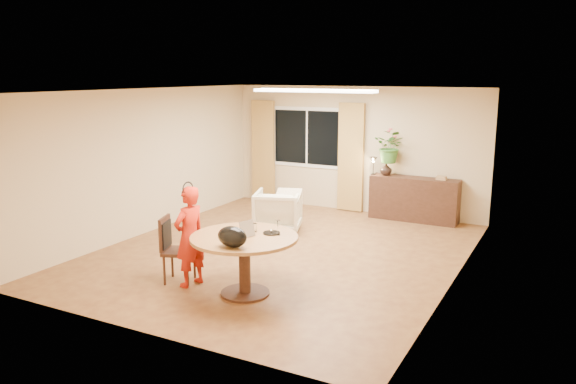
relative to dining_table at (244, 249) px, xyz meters
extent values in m
plane|color=brown|center=(-0.40, 1.76, -0.63)|extent=(6.50, 6.50, 0.00)
plane|color=white|center=(-0.40, 1.76, 1.97)|extent=(6.50, 6.50, 0.00)
plane|color=#CBB184|center=(-0.40, 5.01, 0.67)|extent=(5.50, 0.00, 5.50)
plane|color=#CBB184|center=(-3.15, 1.76, 0.67)|extent=(0.00, 6.50, 6.50)
plane|color=#CBB184|center=(2.35, 1.76, 0.67)|extent=(0.00, 6.50, 6.50)
cube|color=white|center=(-1.50, 5.00, 0.87)|extent=(1.70, 0.02, 1.30)
cube|color=black|center=(-1.50, 4.99, 0.87)|extent=(1.55, 0.01, 1.15)
cube|color=white|center=(-1.50, 4.98, 0.87)|extent=(0.04, 0.01, 1.15)
cube|color=olive|center=(-2.55, 4.92, 0.52)|extent=(0.55, 0.08, 2.25)
cube|color=olive|center=(-0.45, 4.92, 0.52)|extent=(0.55, 0.08, 2.25)
cube|color=white|center=(-0.40, 2.96, 1.94)|extent=(2.20, 0.35, 0.05)
cylinder|color=brown|center=(0.00, 0.00, 0.15)|extent=(1.40, 1.40, 0.04)
cylinder|color=black|center=(0.00, 0.00, -0.25)|extent=(0.15, 0.15, 0.76)
cylinder|color=black|center=(0.00, 0.00, -0.61)|extent=(0.65, 0.65, 0.03)
imported|color=red|center=(-0.83, -0.06, 0.07)|extent=(0.56, 0.42, 1.39)
imported|color=#C5B09C|center=(-1.06, 2.86, -0.25)|extent=(1.04, 1.06, 0.76)
cube|color=black|center=(0.95, 4.77, -0.20)|extent=(1.73, 0.42, 0.86)
imported|color=black|center=(0.36, 4.77, 0.36)|extent=(0.24, 0.24, 0.25)
imported|color=#396726|center=(0.43, 4.77, 0.81)|extent=(0.65, 0.57, 0.66)
camera|label=1|loc=(3.73, -5.92, 2.24)|focal=35.00mm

